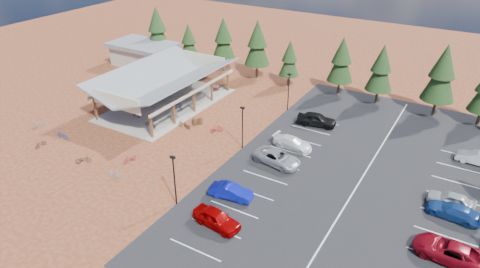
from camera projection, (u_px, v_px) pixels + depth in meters
ground at (196, 144)px, 49.34m from camera, size 140.00×140.00×0.00m
asphalt_lot at (362, 178)px, 43.27m from camera, size 27.00×44.00×0.04m
concrete_pad at (167, 104)px, 59.13m from camera, size 10.60×18.60×0.10m
bike_pavilion at (165, 79)px, 57.34m from camera, size 11.65×19.40×4.97m
outbuilding at (144, 54)px, 72.82m from camera, size 11.00×7.00×3.90m
lamp_post_0 at (174, 177)px, 38.11m from camera, size 0.50×0.25×5.14m
lamp_post_1 at (242, 125)px, 47.20m from camera, size 0.50×0.25×5.14m
lamp_post_2 at (289, 89)px, 56.28m from camera, size 0.50×0.25×5.14m
trash_bin_0 at (200, 121)px, 53.73m from camera, size 0.60×0.60×0.90m
trash_bin_1 at (194, 121)px, 53.55m from camera, size 0.60×0.60×0.90m
pine_0 at (157, 28)px, 73.16m from camera, size 4.07×4.07×9.48m
pine_1 at (189, 41)px, 71.02m from camera, size 3.14×3.14×7.32m
pine_2 at (224, 39)px, 68.82m from camera, size 3.79×3.79×8.84m
pine_3 at (257, 43)px, 65.77m from camera, size 3.96×3.96×9.23m
pine_4 at (290, 58)px, 63.35m from camera, size 3.03×3.03×7.06m
pine_5 at (342, 60)px, 60.06m from camera, size 3.66×3.66×8.53m
pine_6 at (381, 68)px, 57.21m from camera, size 3.60×3.60×8.40m
pine_7 at (442, 73)px, 53.29m from camera, size 4.14×4.14×9.64m
bike_0 at (136, 114)px, 55.29m from camera, size 1.58×0.75×0.80m
bike_1 at (146, 102)px, 58.43m from camera, size 1.78×0.75×1.04m
bike_2 at (167, 93)px, 61.40m from camera, size 1.79×1.13×0.89m
bike_3 at (189, 82)px, 65.19m from camera, size 1.72×0.87×0.99m
bike_4 at (150, 124)px, 52.70m from camera, size 1.68×0.62×0.88m
bike_5 at (175, 113)px, 55.33m from camera, size 1.83×0.92×1.06m
bike_6 at (178, 104)px, 57.91m from camera, size 2.00×1.16×0.99m
bike_7 at (215, 87)px, 63.09m from camera, size 1.77×0.74×1.03m
bike_8 at (41, 144)px, 48.64m from camera, size 0.70×1.59×0.81m
bike_9 at (38, 125)px, 52.68m from camera, size 1.01×1.62×0.95m
bike_10 at (63, 135)px, 50.27m from camera, size 1.93×0.70×1.01m
bike_11 at (130, 158)px, 45.69m from camera, size 0.73×1.74×1.01m
bike_12 at (83, 160)px, 45.60m from camera, size 1.55×1.56×0.86m
bike_13 at (115, 175)px, 42.93m from camera, size 1.73×0.88×1.00m
bike_15 at (216, 129)px, 51.64m from camera, size 1.39×1.66×1.02m
bike_16 at (184, 125)px, 52.76m from camera, size 1.84×0.72×0.95m
car_0 at (217, 218)px, 36.46m from camera, size 4.65×2.30×1.52m
car_1 at (231, 192)px, 40.02m from camera, size 4.31×2.08×1.36m
car_2 at (277, 158)px, 45.27m from camera, size 5.50×3.11×1.45m
car_3 at (292, 143)px, 48.23m from camera, size 4.69×2.18×1.33m
car_4 at (317, 119)px, 53.17m from camera, size 5.11×2.84×1.64m
car_6 at (450, 251)px, 33.00m from camera, size 5.68×2.98×1.53m
car_7 at (454, 211)px, 37.46m from camera, size 4.80×2.36×1.34m
car_8 at (451, 200)px, 38.89m from camera, size 4.20×1.81×1.41m
car_9 at (477, 158)px, 45.31m from camera, size 4.26×1.66×1.38m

